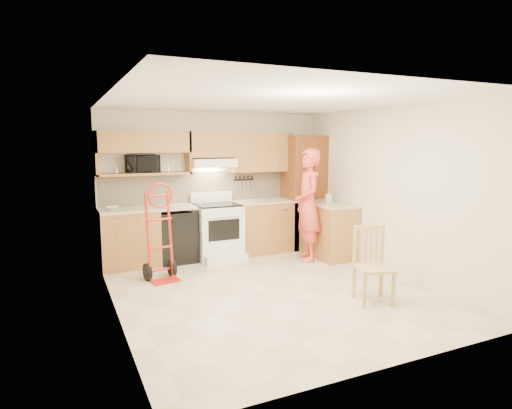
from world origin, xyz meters
TOP-DOWN VIEW (x-y plane):
  - floor at (0.00, 0.00)m, footprint 4.00×4.50m
  - ceiling at (0.00, 0.00)m, footprint 4.00×4.50m
  - wall_back at (0.00, 2.26)m, footprint 4.00×0.02m
  - wall_front at (0.00, -2.26)m, footprint 4.00×0.02m
  - wall_left at (-2.01, 0.00)m, footprint 0.02×4.50m
  - wall_right at (2.01, 0.00)m, footprint 0.02×4.50m
  - backsplash at (0.00, 2.23)m, footprint 3.92×0.03m
  - lower_cab_left at (-1.55, 1.95)m, footprint 0.90×0.60m
  - dishwasher at (-0.80, 1.95)m, footprint 0.60×0.60m
  - lower_cab_right at (0.83, 1.95)m, footprint 1.14×0.60m
  - countertop_left at (-1.25, 1.95)m, footprint 1.50×0.63m
  - countertop_right at (0.83, 1.95)m, footprint 1.14×0.63m
  - cab_return_right at (1.70, 1.15)m, footprint 0.60×1.00m
  - countertop_return at (1.70, 1.15)m, footprint 0.63×1.00m
  - pantry_tall at (1.65, 1.95)m, footprint 0.70×0.60m
  - upper_cab_left at (-1.25, 2.08)m, footprint 1.50×0.33m
  - upper_shelf_mw at (-1.25, 2.08)m, footprint 1.50×0.33m
  - upper_cab_center at (-0.12, 2.08)m, footprint 0.76×0.33m
  - upper_cab_right at (0.83, 2.08)m, footprint 1.14×0.33m
  - range_hood at (-0.12, 2.02)m, footprint 0.76×0.46m
  - knife_strip at (0.55, 2.21)m, footprint 0.40×0.05m
  - microwave at (-1.28, 2.08)m, footprint 0.52×0.35m
  - range at (-0.09, 1.81)m, footprint 0.75×0.99m
  - person at (1.24, 1.10)m, footprint 0.62×0.78m
  - hand_truck at (-1.24, 1.04)m, footprint 0.57×0.53m
  - dining_chair at (0.94, -0.93)m, footprint 0.54×0.56m
  - soap_bottle at (1.70, 1.20)m, footprint 0.12×0.12m
  - bowl at (-1.79, 1.95)m, footprint 0.20×0.20m

SIDE VIEW (x-z plane):
  - floor at x=0.00m, z-range -0.02..0.00m
  - dishwasher at x=-0.80m, z-range 0.00..0.85m
  - lower_cab_left at x=-1.55m, z-range 0.00..0.90m
  - lower_cab_right at x=0.83m, z-range 0.00..0.90m
  - cab_return_right at x=1.70m, z-range 0.00..0.90m
  - dining_chair at x=0.94m, z-range 0.00..0.94m
  - range at x=-0.09m, z-range 0.00..1.11m
  - hand_truck at x=-1.24m, z-range 0.00..1.28m
  - countertop_left at x=-1.25m, z-range 0.90..0.94m
  - countertop_right at x=0.83m, z-range 0.90..0.94m
  - countertop_return at x=1.70m, z-range 0.90..0.94m
  - person at x=1.24m, z-range 0.00..1.88m
  - bowl at x=-1.79m, z-range 0.94..0.99m
  - soap_bottle at x=1.70m, z-range 0.94..1.15m
  - pantry_tall at x=1.65m, z-range 0.00..2.10m
  - backsplash at x=0.00m, z-range 0.92..1.48m
  - knife_strip at x=0.55m, z-range 1.09..1.39m
  - wall_back at x=0.00m, z-range 0.00..2.50m
  - wall_front at x=0.00m, z-range 0.00..2.50m
  - wall_left at x=-2.01m, z-range 0.00..2.50m
  - wall_right at x=2.01m, z-range 0.00..2.50m
  - upper_shelf_mw at x=-1.25m, z-range 1.45..1.49m
  - range_hood at x=-0.12m, z-range 1.56..1.70m
  - microwave at x=-1.28m, z-range 1.49..1.77m
  - upper_cab_right at x=0.83m, z-range 1.45..2.15m
  - upper_cab_center at x=-0.12m, z-range 1.72..2.16m
  - upper_cab_left at x=-1.25m, z-range 1.81..2.15m
  - ceiling at x=0.00m, z-range 2.50..2.52m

